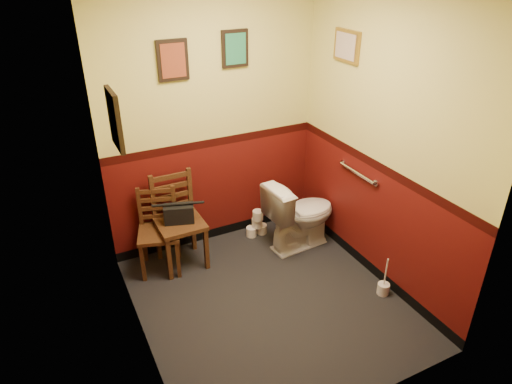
{
  "coord_description": "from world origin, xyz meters",
  "views": [
    {
      "loc": [
        -1.52,
        -2.78,
        2.8
      ],
      "look_at": [
        0.0,
        0.25,
        1.0
      ],
      "focal_mm": 32.0,
      "sensor_mm": 36.0,
      "label": 1
    }
  ],
  "objects": [
    {
      "name": "wall_back",
      "position": [
        0.0,
        1.2,
        1.35
      ],
      "size": [
        2.2,
        0.0,
        2.7
      ],
      "primitive_type": "cube",
      "rotation": [
        1.57,
        0.0,
        0.0
      ],
      "color": "#4F0E0B",
      "rests_on": "ground"
    },
    {
      "name": "tp_stack",
      "position": [
        0.4,
        1.02,
        0.13
      ],
      "size": [
        0.24,
        0.15,
        0.32
      ],
      "color": "silver",
      "rests_on": "floor"
    },
    {
      "name": "framed_print_right",
      "position": [
        1.08,
        0.6,
        2.05
      ],
      "size": [
        0.04,
        0.34,
        0.28
      ],
      "color": "olive",
      "rests_on": "wall_right"
    },
    {
      "name": "chair_right",
      "position": [
        -0.5,
        0.94,
        0.47
      ],
      "size": [
        0.44,
        0.44,
        0.94
      ],
      "rotation": [
        0.0,
        0.0,
        0.0
      ],
      "color": "brown",
      "rests_on": "floor"
    },
    {
      "name": "wall_right",
      "position": [
        1.1,
        0.0,
        1.35
      ],
      "size": [
        0.0,
        2.4,
        2.7
      ],
      "primitive_type": "cube",
      "rotation": [
        1.57,
        0.0,
        -1.57
      ],
      "color": "#4F0E0B",
      "rests_on": "ground"
    },
    {
      "name": "framed_print_left",
      "position": [
        -1.08,
        0.1,
        1.85
      ],
      "size": [
        0.04,
        0.3,
        0.38
      ],
      "color": "black",
      "rests_on": "wall_left"
    },
    {
      "name": "framed_print_back_a",
      "position": [
        -0.35,
        1.18,
        1.95
      ],
      "size": [
        0.28,
        0.04,
        0.36
      ],
      "color": "black",
      "rests_on": "wall_back"
    },
    {
      "name": "toilet_brush",
      "position": [
        0.99,
        -0.38,
        0.06
      ],
      "size": [
        0.11,
        0.11,
        0.39
      ],
      "color": "silver",
      "rests_on": "floor"
    },
    {
      "name": "wall_front",
      "position": [
        0.0,
        -1.2,
        1.35
      ],
      "size": [
        2.2,
        0.0,
        2.7
      ],
      "primitive_type": "cube",
      "rotation": [
        -1.57,
        0.0,
        0.0
      ],
      "color": "#4F0E0B",
      "rests_on": "ground"
    },
    {
      "name": "floor",
      "position": [
        0.0,
        0.0,
        0.0
      ],
      "size": [
        2.2,
        2.4,
        0.0
      ],
      "primitive_type": "cube",
      "color": "black",
      "rests_on": "ground"
    },
    {
      "name": "chair_left",
      "position": [
        -0.7,
        0.94,
        0.41
      ],
      "size": [
        0.48,
        0.48,
        0.82
      ],
      "rotation": [
        0.0,
        0.0,
        -0.3
      ],
      "color": "brown",
      "rests_on": "floor"
    },
    {
      "name": "wall_left",
      "position": [
        -1.1,
        0.0,
        1.35
      ],
      "size": [
        0.0,
        2.4,
        2.7
      ],
      "primitive_type": "cube",
      "rotation": [
        1.57,
        0.0,
        1.57
      ],
      "color": "#4F0E0B",
      "rests_on": "ground"
    },
    {
      "name": "toilet",
      "position": [
        0.72,
        0.65,
        0.37
      ],
      "size": [
        0.79,
        0.48,
        0.75
      ],
      "primitive_type": "imported",
      "rotation": [
        0.0,
        0.0,
        1.65
      ],
      "color": "white",
      "rests_on": "floor"
    },
    {
      "name": "handbag",
      "position": [
        -0.5,
        0.9,
        0.58
      ],
      "size": [
        0.31,
        0.22,
        0.21
      ],
      "rotation": [
        0.0,
        0.0,
        -0.31
      ],
      "color": "black",
      "rests_on": "chair_right"
    },
    {
      "name": "grab_bar",
      "position": [
        1.07,
        0.25,
        0.95
      ],
      "size": [
        0.05,
        0.56,
        0.06
      ],
      "color": "silver",
      "rests_on": "wall_right"
    },
    {
      "name": "framed_print_back_b",
      "position": [
        0.25,
        1.18,
        2.0
      ],
      "size": [
        0.26,
        0.04,
        0.34
      ],
      "color": "black",
      "rests_on": "wall_back"
    }
  ]
}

